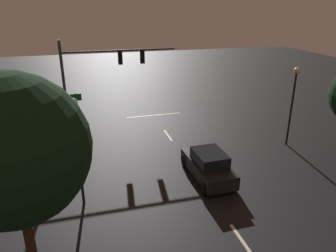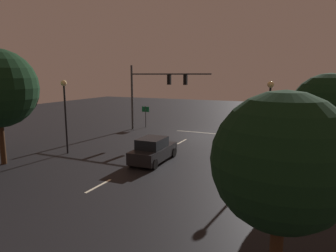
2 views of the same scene
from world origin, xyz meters
The scene contains 11 objects.
ground_plane centered at (0.00, 0.00, 0.00)m, with size 80.00×80.00×0.00m, color black.
traffic_signal_assembly centered at (4.47, 0.37, 4.72)m, with size 8.96×0.47×6.93m.
lane_dash_far centered at (0.00, 4.00, 0.00)m, with size 2.20×0.16×0.01m, color beige.
lane_dash_mid centered at (0.00, 10.00, 0.00)m, with size 2.20×0.16×0.01m, color beige.
lane_dash_near centered at (0.00, 16.00, 0.00)m, with size 2.20×0.16×0.01m, color beige.
stop_bar centered at (0.00, -0.81, 0.00)m, with size 5.00×0.16×0.01m, color beige.
car_approaching centered at (-0.56, 10.65, 0.80)m, with size 2.00×4.41×1.70m.
street_lamp_left_kerb centered at (-7.73, 7.84, 3.82)m, with size 0.44×0.44×5.53m.
street_lamp_right_kerb centered at (6.45, 11.38, 3.83)m, with size 0.44×0.44×5.55m.
route_sign centered at (6.59, -1.26, 1.74)m, with size 0.90×0.09×2.42m.
tree_right_far centered at (8.35, 15.34, 5.06)m, with size 5.13×5.13×7.64m.
Camera 1 is at (5.93, 25.61, 9.51)m, focal length 33.97 mm.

